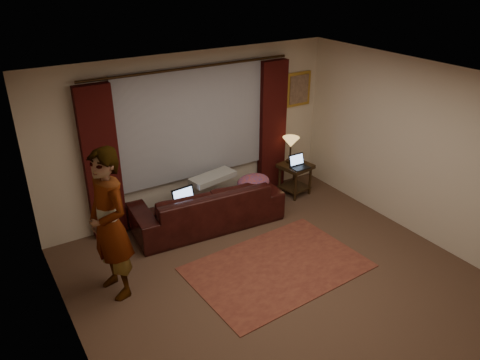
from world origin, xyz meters
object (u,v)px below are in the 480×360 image
Objects in this scene: tiffany_lamp at (290,150)px; laptop_table at (300,162)px; sofa at (206,198)px; end_table at (295,179)px; person at (110,225)px; laptop_sofa at (188,200)px.

tiffany_lamp reaches higher than laptop_table.
sofa reaches higher than laptop_table.
tiffany_lamp is at bearing -167.99° from sofa.
tiffany_lamp reaches higher than sofa.
person is (-3.58, -0.95, 0.69)m from end_table.
end_table is (1.83, 0.10, -0.19)m from sofa.
laptop_table is (1.80, -0.05, 0.21)m from sofa.
person is at bearing -165.10° from end_table.
person reaches higher than laptop_table.
person is (-1.75, -0.85, 0.50)m from sofa.
person is (-3.55, -0.79, 0.29)m from laptop_table.
sofa is 0.42m from laptop_sofa.
person reaches higher than tiffany_lamp.
laptop_sofa is at bearing -178.04° from laptop_table.
end_table is (2.21, 0.24, -0.32)m from laptop_sofa.
laptop_sofa is at bearing -173.88° from end_table.
tiffany_lamp is (2.18, 0.37, 0.20)m from laptop_sofa.
laptop_sofa is 2.24m from end_table.
laptop_sofa is at bearing 105.88° from person.
sofa reaches higher than laptop_sofa.
laptop_sofa is 2.22m from tiffany_lamp.
sofa is 2.01m from person.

